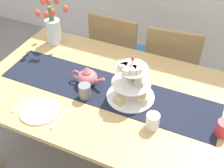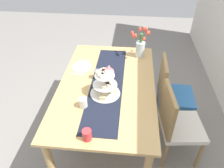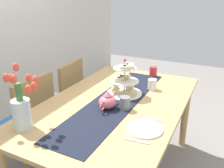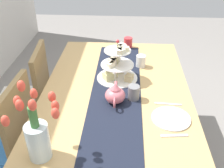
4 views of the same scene
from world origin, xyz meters
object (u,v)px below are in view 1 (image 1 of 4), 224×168
Objects in this scene: tiered_cake_stand at (131,84)px; mug_orange at (223,128)px; chair_right at (171,67)px; mug_grey at (85,91)px; mug_white_text at (153,121)px; knife_left at (60,118)px; dining_table at (107,100)px; teapot at (87,77)px; chair_left at (118,53)px; fork_left at (19,104)px; tulip_vase at (53,25)px; dinner_plate_left at (39,111)px.

mug_orange is (0.56, -0.07, -0.06)m from tiered_cake_stand.
chair_right reaches higher than mug_grey.
mug_grey reaches higher than mug_white_text.
mug_orange reaches higher than knife_left.
teapot is at bearing 180.00° from dining_table.
mug_white_text is at bearing -7.61° from mug_grey.
chair_left reaches higher than fork_left.
mug_white_text is (0.50, 0.16, 0.04)m from knife_left.
dinner_plate_left is (0.33, -0.68, -0.14)m from tulip_vase.
dining_table is at bearing 174.17° from mug_orange.
chair_right is at bearing 69.66° from knife_left.
chair_left is at bearing 123.27° from mug_white_text.
tiered_cake_stand reaches higher than fork_left.
tulip_vase is (-0.87, -0.39, 0.39)m from chair_right.
fork_left is at bearing -75.15° from tulip_vase.
tiered_cake_stand reaches higher than chair_right.
tulip_vase is at bearing 104.85° from fork_left.
tiered_cake_stand is 3.20× the size of mug_grey.
dinner_plate_left is at bearing 0.00° from fork_left.
tulip_vase is at bearing 150.51° from dining_table.
tulip_vase is 0.77m from dinner_plate_left.
tiered_cake_stand is 3.20× the size of mug_white_text.
teapot is 2.51× the size of mug_white_text.
mug_grey is at bearing 49.08° from dinner_plate_left.
chair_left reaches higher than mug_grey.
chair_left is 0.80m from teapot.
dining_table is at bearing 153.83° from mug_white_text.
fork_left is 1.19m from mug_orange.
tiered_cake_stand is 3.20× the size of mug_orange.
mug_orange is at bearing -40.04° from chair_left.
mug_orange is (0.96, -0.81, 0.29)m from chair_left.
tiered_cake_stand is (0.40, -0.73, 0.35)m from chair_left.
tiered_cake_stand is 0.57m from dinner_plate_left.
dinner_plate_left is 2.42× the size of mug_grey.
knife_left is at bearing -162.37° from mug_white_text.
mug_orange is (1.16, 0.26, 0.04)m from fork_left.
dining_table is at bearing 52.09° from mug_grey.
chair_right reaches higher than dinner_plate_left.
tulip_vase is at bearing 124.56° from knife_left.
dinner_plate_left is at bearing -166.14° from mug_white_text.
chair_left is at bearing 99.47° from mug_grey.
chair_right is 0.82m from tiered_cake_stand.
tulip_vase is (-0.47, 0.35, 0.09)m from teapot.
chair_left reaches higher than teapot.
tiered_cake_stand is (-0.09, -0.73, 0.35)m from chair_right.
chair_left is at bearing 79.72° from fork_left.
mug_grey is (0.05, -0.12, -0.01)m from teapot.
mug_white_text is at bearing -163.84° from mug_orange.
mug_white_text is at bearing -56.73° from chair_left.
knife_left reaches higher than dining_table.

